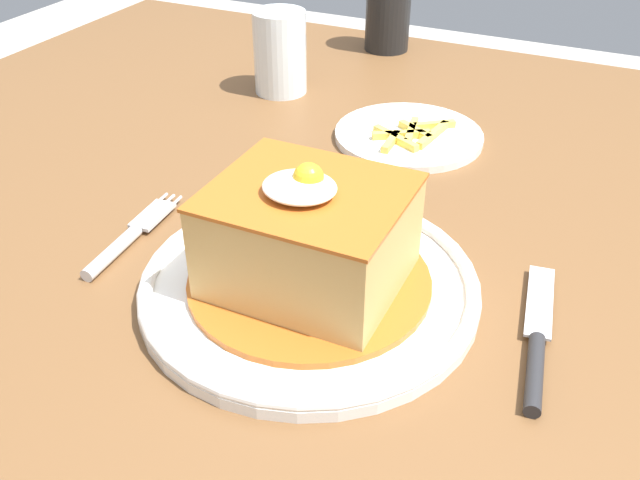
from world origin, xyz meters
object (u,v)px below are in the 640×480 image
at_px(knife, 536,351).
at_px(side_plate_fries, 409,135).
at_px(fork, 126,239).
at_px(drinking_glass, 280,58).
at_px(main_plate, 310,284).
at_px(soda_can, 388,8).

xyz_separation_m(knife, side_plate_fries, (-0.20, 0.30, -0.00)).
bearing_deg(fork, knife, 1.78).
height_order(drinking_glass, side_plate_fries, drinking_glass).
bearing_deg(knife, fork, -178.22).
distance_m(main_plate, fork, 0.18).
height_order(main_plate, side_plate_fries, main_plate).
xyz_separation_m(main_plate, side_plate_fries, (-0.02, 0.30, -0.00)).
bearing_deg(drinking_glass, fork, -83.62).
xyz_separation_m(main_plate, knife, (0.18, 0.00, -0.00)).
xyz_separation_m(knife, soda_can, (-0.33, 0.58, 0.06)).
bearing_deg(drinking_glass, side_plate_fries, -18.16).
bearing_deg(drinking_glass, main_plate, -59.08).
bearing_deg(main_plate, side_plate_fries, 93.76).
xyz_separation_m(soda_can, side_plate_fries, (0.13, -0.28, -0.06)).
bearing_deg(soda_can, side_plate_fries, -64.55).
bearing_deg(soda_can, fork, -92.40).
distance_m(soda_can, side_plate_fries, 0.32).
height_order(fork, drinking_glass, drinking_glass).
bearing_deg(side_plate_fries, fork, -117.05).
relative_size(soda_can, side_plate_fries, 0.73).
bearing_deg(knife, side_plate_fries, 123.86).
height_order(main_plate, drinking_glass, drinking_glass).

